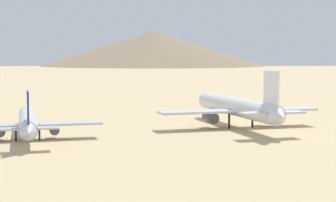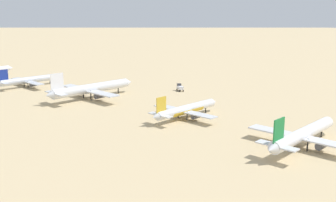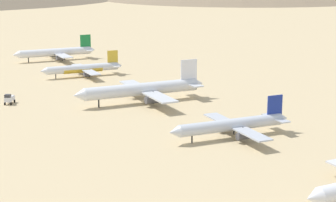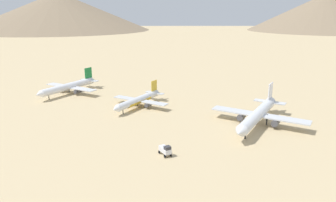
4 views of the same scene
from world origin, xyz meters
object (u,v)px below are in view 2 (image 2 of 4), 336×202
at_px(parked_jet_0, 303,135).
at_px(parked_jet_2, 91,89).
at_px(parked_jet_1, 186,109).
at_px(service_truck, 180,87).
at_px(parked_jet_3, 29,80).

bearing_deg(parked_jet_0, parked_jet_2, 88.71).
distance_m(parked_jet_0, parked_jet_2, 111.66).
xyz_separation_m(parked_jet_1, parked_jet_2, (-1.24, 60.18, 1.30)).
height_order(parked_jet_1, service_truck, parked_jet_1).
distance_m(parked_jet_0, parked_jet_1, 51.60).
distance_m(parked_jet_1, parked_jet_2, 60.20).
distance_m(parked_jet_0, parked_jet_3, 164.59).
bearing_deg(parked_jet_1, service_truck, 41.60).
xyz_separation_m(parked_jet_0, service_truck, (46.96, 89.82, -2.34)).
bearing_deg(parked_jet_3, parked_jet_0, -89.70).
bearing_deg(parked_jet_0, parked_jet_3, 90.30).
bearing_deg(parked_jet_1, parked_jet_2, 91.18).
bearing_deg(parked_jet_1, parked_jet_0, -94.16).
bearing_deg(parked_jet_2, parked_jet_1, -88.82).
bearing_deg(parked_jet_3, parked_jet_2, -86.36).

